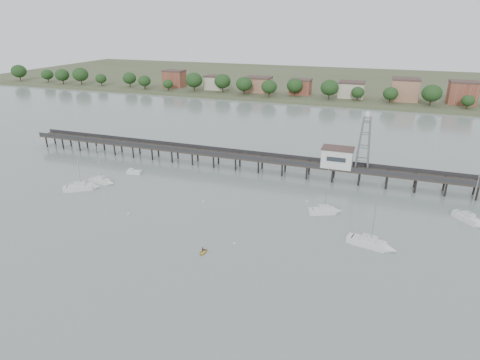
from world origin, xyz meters
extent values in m
plane|color=gray|center=(0.00, 0.00, 0.00)|extent=(500.00, 500.00, 0.00)
cube|color=#2D2823|center=(0.00, 60.00, 3.75)|extent=(150.00, 5.00, 0.50)
cube|color=#333335|center=(0.00, 57.60, 4.55)|extent=(150.00, 0.12, 1.10)
cube|color=#333335|center=(0.00, 62.40, 4.55)|extent=(150.00, 0.12, 1.10)
cylinder|color=black|center=(-73.00, 58.10, 1.80)|extent=(0.50, 0.50, 4.40)
cylinder|color=black|center=(-73.00, 61.90, 1.80)|extent=(0.50, 0.50, 4.40)
cylinder|color=black|center=(0.00, 58.10, 1.80)|extent=(0.50, 0.50, 4.40)
cylinder|color=black|center=(0.00, 61.90, 1.80)|extent=(0.50, 0.50, 4.40)
cube|color=silver|center=(25.00, 60.00, 6.50)|extent=(8.00, 5.00, 5.00)
cube|color=#4C3833|center=(25.00, 60.00, 9.15)|extent=(8.40, 5.40, 0.30)
cube|color=slate|center=(31.50, 60.00, 18.15)|extent=(1.80, 1.80, 0.30)
cube|color=silver|center=(31.50, 60.00, 18.90)|extent=(0.90, 0.90, 1.20)
cube|color=silver|center=(-34.21, 36.47, 0.48)|extent=(5.06, 2.17, 1.65)
cone|color=silver|center=(-31.11, 36.62, 0.47)|extent=(2.16, 2.03, 1.93)
cube|color=silver|center=(-34.21, 36.47, 1.65)|extent=(2.28, 1.65, 0.75)
cylinder|color=#A5A8AA|center=(-33.87, 36.49, 5.96)|extent=(0.18, 0.18, 9.32)
cylinder|color=#A5A8AA|center=(-35.04, 36.43, 2.20)|extent=(2.90, 0.26, 0.12)
cube|color=silver|center=(35.42, 27.26, 0.48)|extent=(6.88, 3.80, 1.65)
cone|color=silver|center=(39.39, 26.42, 0.48)|extent=(3.17, 3.03, 2.53)
cube|color=silver|center=(35.42, 27.26, 1.65)|extent=(3.24, 2.57, 0.75)
cylinder|color=#A5A8AA|center=(35.86, 27.16, 7.39)|extent=(0.18, 0.18, 12.18)
cylinder|color=#A5A8AA|center=(34.36, 27.48, 2.20)|extent=(3.73, 0.89, 0.12)
cube|color=silver|center=(25.03, 38.38, 0.48)|extent=(5.61, 4.08, 1.65)
cone|color=silver|center=(27.99, 39.79, 0.48)|extent=(2.85, 2.78, 2.04)
cube|color=silver|center=(25.03, 38.38, 1.65)|extent=(2.80, 2.47, 0.75)
cylinder|color=#A5A8AA|center=(25.36, 38.54, 6.21)|extent=(0.18, 0.18, 9.83)
cylinder|color=#A5A8AA|center=(24.24, 38.01, 2.20)|extent=(2.81, 1.42, 0.12)
cube|color=silver|center=(55.31, 45.14, 0.48)|extent=(5.16, 5.42, 1.65)
cube|color=silver|center=(55.31, 45.14, 1.65)|extent=(2.85, 2.91, 0.75)
cylinder|color=#A5A8AA|center=(55.56, 44.86, 6.36)|extent=(0.18, 0.18, 10.12)
cylinder|color=#A5A8AA|center=(54.71, 45.81, 2.20)|extent=(2.19, 2.43, 0.12)
cube|color=silver|center=(-36.49, 31.00, 0.48)|extent=(6.56, 5.60, 1.65)
cone|color=silver|center=(-33.26, 33.24, 0.48)|extent=(3.55, 3.50, 2.45)
cube|color=silver|center=(-36.49, 31.00, 1.65)|extent=(3.41, 3.20, 0.75)
cylinder|color=#A5A8AA|center=(-36.13, 31.24, 7.20)|extent=(0.18, 0.18, 11.80)
cylinder|color=#A5A8AA|center=(-37.35, 30.40, 2.20)|extent=(3.08, 2.19, 0.12)
cube|color=silver|center=(-29.86, 45.76, 0.40)|extent=(4.33, 2.33, 1.14)
cube|color=silver|center=(-30.76, 45.62, 1.09)|extent=(1.57, 1.57, 0.69)
imported|color=yellow|center=(6.02, 14.12, 0.00)|extent=(1.67, 0.60, 2.29)
imported|color=black|center=(6.02, 14.12, 0.00)|extent=(0.39, 1.04, 0.25)
ellipsoid|color=beige|center=(10.53, 19.27, 0.08)|extent=(0.56, 0.56, 0.39)
ellipsoid|color=beige|center=(-3.39, 35.13, 0.08)|extent=(0.56, 0.56, 0.39)
ellipsoid|color=beige|center=(20.31, 43.58, 0.08)|extent=(0.56, 0.56, 0.39)
ellipsoid|color=beige|center=(36.04, 31.58, 0.08)|extent=(0.56, 0.56, 0.39)
ellipsoid|color=beige|center=(-16.71, 23.30, 0.08)|extent=(0.56, 0.56, 0.39)
cube|color=#475133|center=(0.00, 245.00, 0.50)|extent=(500.00, 170.00, 1.40)
cube|color=brown|center=(-90.00, 183.00, 5.70)|extent=(13.00, 10.50, 9.00)
cube|color=brown|center=(-62.00, 183.00, 5.70)|extent=(13.00, 10.50, 9.00)
cube|color=brown|center=(-35.00, 183.00, 5.70)|extent=(13.00, 10.50, 9.00)
cube|color=brown|center=(-10.00, 183.00, 5.70)|extent=(13.00, 10.50, 9.00)
cube|color=brown|center=(18.00, 183.00, 5.70)|extent=(13.00, 10.50, 9.00)
cube|color=brown|center=(45.00, 183.00, 5.70)|extent=(13.00, 10.50, 9.00)
cube|color=brown|center=(72.00, 183.00, 5.70)|extent=(13.00, 10.50, 9.00)
ellipsoid|color=#1D3D19|center=(-120.00, 171.00, 6.00)|extent=(8.00, 8.00, 6.80)
ellipsoid|color=#1D3D19|center=(0.00, 171.00, 6.00)|extent=(8.00, 8.00, 6.80)
camera|label=1|loc=(34.44, -45.02, 41.25)|focal=30.00mm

